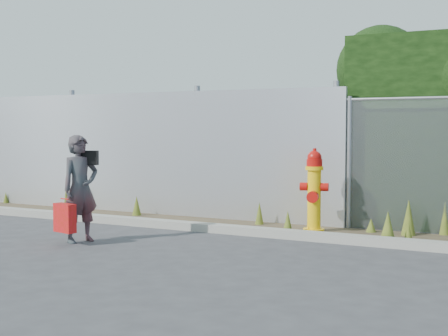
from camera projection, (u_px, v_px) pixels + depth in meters
ground at (193, 259)px, 7.47m from camera, size 80.00×80.00×0.00m
curb at (255, 231)px, 9.06m from camera, size 16.00×0.22×0.12m
weed_strip at (306, 224)px, 9.39m from camera, size 16.00×1.29×0.53m
corrugated_fence at (122, 153)px, 11.54m from camera, size 8.50×0.21×2.30m
fire_hydrant at (314, 192)px, 9.25m from camera, size 0.42×0.38×1.26m
woman at (80, 189)px, 8.52m from camera, size 0.51×0.62×1.47m
red_tote_bag at (65, 218)px, 8.30m from camera, size 0.35×0.13×0.46m
black_shoulder_bag at (88, 158)px, 8.57m from camera, size 0.26×0.11×0.20m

